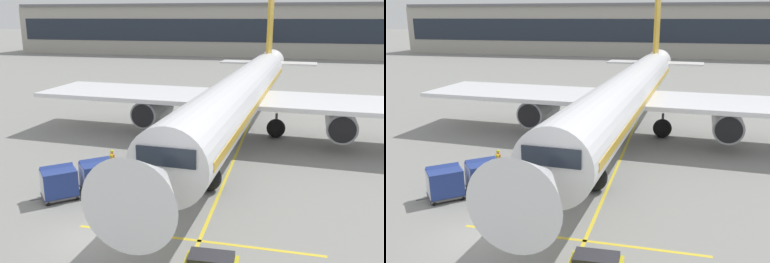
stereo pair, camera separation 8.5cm
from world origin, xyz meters
TOP-DOWN VIEW (x-y plane):
  - ground_plane at (0.00, 0.00)m, footprint 600.00×600.00m
  - parked_airplane at (5.02, 18.81)m, footprint 36.89×46.82m
  - belt_loader at (0.23, 8.36)m, footprint 4.40×4.65m
  - baggage_cart_lead at (-2.16, 5.34)m, footprint 2.59×2.52m
  - baggage_cart_second at (-3.81, 3.78)m, footprint 2.59×2.52m
  - ground_crew_by_loader at (-2.00, 7.12)m, footprint 0.39×0.51m
  - ground_crew_by_carts at (-0.37, 5.49)m, footprint 0.51×0.40m
  - ground_crew_marshaller at (-2.35, 7.98)m, footprint 0.42×0.47m
  - safety_cone_engine_keepout at (0.66, 13.60)m, footprint 0.56×0.56m
  - apron_guidance_line_lead_in at (5.16, 17.95)m, footprint 0.20×110.00m
  - apron_guidance_line_stop_bar at (4.98, 0.97)m, footprint 12.00×0.20m
  - terminal_building at (-5.16, 103.52)m, footprint 126.42×22.30m

SIDE VIEW (x-z plane):
  - ground_plane at x=0.00m, z-range 0.00..0.00m
  - apron_guidance_line_lead_in at x=5.16m, z-range 0.00..0.01m
  - apron_guidance_line_stop_bar at x=4.98m, z-range 0.00..0.01m
  - safety_cone_engine_keepout at x=0.66m, z-range -0.01..0.63m
  - belt_loader at x=0.23m, z-range -0.76..2.57m
  - ground_crew_by_loader at x=-2.00m, z-range 0.13..1.87m
  - ground_crew_by_carts at x=-0.37m, z-range 0.13..1.87m
  - ground_crew_marshaller at x=-2.35m, z-range 0.13..1.87m
  - baggage_cart_lead at x=-2.16m, z-range 0.04..1.96m
  - baggage_cart_second at x=-3.81m, z-range 0.04..1.96m
  - parked_airplane at x=5.02m, z-range -3.99..11.87m
  - terminal_building at x=-5.16m, z-range -0.05..13.55m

